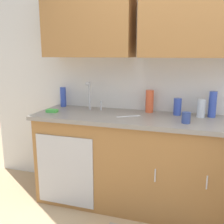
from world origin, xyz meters
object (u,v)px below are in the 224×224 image
(sink, at_px, (88,114))
(bottle_water_tall, at_px, (150,101))
(bottle_water_short, at_px, (63,97))
(knife_on_counter, at_px, (128,116))
(cup_by_sink, at_px, (186,118))
(bottle_dish_liquid, at_px, (201,108))
(bottle_soap, at_px, (212,104))
(bottle_cleaner_spray, at_px, (177,107))
(sponge, at_px, (52,111))

(sink, height_order, bottle_water_tall, sink)
(bottle_water_short, bearing_deg, knife_on_counter, -17.05)
(bottle_water_short, xyz_separation_m, cup_by_sink, (1.37, -0.34, -0.06))
(bottle_dish_liquid, bearing_deg, bottle_soap, 21.15)
(bottle_cleaner_spray, height_order, knife_on_counter, bottle_cleaner_spray)
(bottle_water_tall, height_order, sponge, bottle_water_tall)
(sink, relative_size, bottle_water_tall, 2.17)
(bottle_water_tall, distance_m, bottle_dish_liquid, 0.51)
(sink, xyz_separation_m, knife_on_counter, (0.44, -0.05, 0.02))
(bottle_water_short, relative_size, knife_on_counter, 0.93)
(sink, xyz_separation_m, cup_by_sink, (0.98, -0.13, 0.06))
(bottle_water_short, xyz_separation_m, sponge, (0.03, -0.31, -0.10))
(bottle_dish_liquid, bearing_deg, knife_on_counter, -164.74)
(cup_by_sink, bearing_deg, bottle_dish_liquid, 64.66)
(bottle_soap, bearing_deg, knife_on_counter, -163.94)
(bottle_cleaner_spray, bearing_deg, sink, -169.48)
(bottle_soap, bearing_deg, bottle_water_tall, 177.09)
(bottle_soap, distance_m, cup_by_sink, 0.39)
(cup_by_sink, bearing_deg, knife_on_counter, 170.94)
(bottle_soap, xyz_separation_m, bottle_cleaner_spray, (-0.32, -0.01, -0.04))
(knife_on_counter, bearing_deg, bottle_soap, -17.29)
(bottle_water_tall, bearing_deg, sink, -161.05)
(cup_by_sink, relative_size, knife_on_counter, 0.41)
(sponge, bearing_deg, sink, 15.51)
(sink, height_order, cup_by_sink, sink)
(sink, bearing_deg, bottle_water_tall, 18.95)
(knife_on_counter, bearing_deg, bottle_cleaner_spray, -8.13)
(bottle_water_tall, bearing_deg, bottle_water_short, 179.82)
(bottle_cleaner_spray, bearing_deg, bottle_water_tall, 171.62)
(sink, height_order, bottle_dish_liquid, sink)
(bottle_dish_liquid, bearing_deg, bottle_water_short, 177.21)
(bottle_soap, bearing_deg, bottle_dish_liquid, -158.85)
(sink, height_order, bottle_water_short, sink)
(bottle_water_tall, height_order, bottle_water_short, bottle_water_tall)
(bottle_water_short, bearing_deg, sink, -28.05)
(bottle_soap, relative_size, bottle_dish_liquid, 1.40)
(knife_on_counter, bearing_deg, bottle_water_tall, 23.98)
(bottle_soap, relative_size, bottle_cleaner_spray, 1.49)
(sink, height_order, knife_on_counter, sink)
(bottle_cleaner_spray, xyz_separation_m, bottle_water_tall, (-0.28, 0.04, 0.03))
(sink, xyz_separation_m, bottle_water_tall, (0.60, 0.21, 0.13))
(bottle_cleaner_spray, height_order, sponge, bottle_cleaner_spray)
(bottle_water_short, height_order, cup_by_sink, bottle_water_short)
(bottle_water_tall, bearing_deg, knife_on_counter, -122.66)
(sink, bearing_deg, sponge, -164.49)
(cup_by_sink, distance_m, knife_on_counter, 0.55)
(bottle_dish_liquid, height_order, sponge, bottle_dish_liquid)
(bottle_soap, bearing_deg, bottle_cleaner_spray, -178.04)
(bottle_dish_liquid, relative_size, sponge, 1.62)
(bottle_soap, relative_size, sponge, 2.26)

